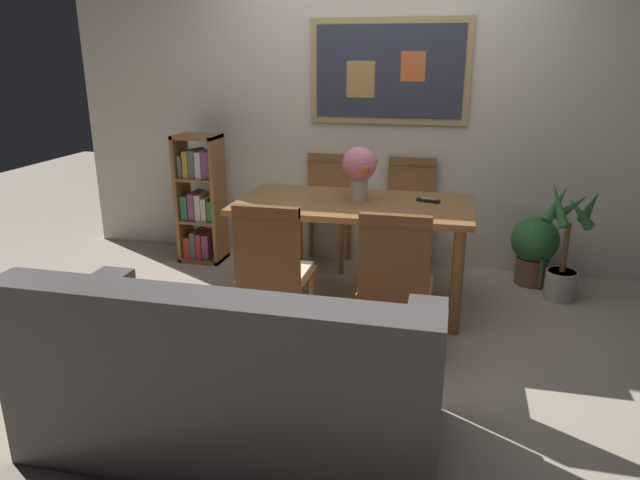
{
  "coord_description": "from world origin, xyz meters",
  "views": [
    {
      "loc": [
        0.65,
        -3.27,
        1.7
      ],
      "look_at": [
        -0.1,
        -0.11,
        0.65
      ],
      "focal_mm": 32.38,
      "sensor_mm": 36.0,
      "label": 1
    }
  ],
  "objects_px": {
    "flower_vase": "(359,168)",
    "leather_couch": "(233,383)",
    "potted_palm": "(565,249)",
    "bookshelf": "(201,201)",
    "dining_table": "(354,215)",
    "potted_ivy": "(534,247)",
    "dining_chair_near_right": "(395,275)",
    "tv_remote": "(428,200)",
    "dining_chair_far_left": "(328,201)",
    "dining_chair_far_right": "(409,206)",
    "dining_chair_near_left": "(273,265)"
  },
  "relations": [
    {
      "from": "flower_vase",
      "to": "leather_couch",
      "type": "bearing_deg",
      "value": -98.27
    },
    {
      "from": "potted_palm",
      "to": "bookshelf",
      "type": "bearing_deg",
      "value": 176.39
    },
    {
      "from": "dining_table",
      "to": "potted_palm",
      "type": "height_order",
      "value": "potted_palm"
    },
    {
      "from": "bookshelf",
      "to": "potted_ivy",
      "type": "distance_m",
      "value": 2.71
    },
    {
      "from": "dining_chair_near_right",
      "to": "potted_palm",
      "type": "distance_m",
      "value": 1.63
    },
    {
      "from": "flower_vase",
      "to": "tv_remote",
      "type": "relative_size",
      "value": 2.25
    },
    {
      "from": "leather_couch",
      "to": "bookshelf",
      "type": "relative_size",
      "value": 1.68
    },
    {
      "from": "dining_chair_near_right",
      "to": "dining_chair_far_left",
      "type": "xyz_separation_m",
      "value": [
        -0.73,
        1.57,
        0.0
      ]
    },
    {
      "from": "bookshelf",
      "to": "potted_ivy",
      "type": "xyz_separation_m",
      "value": [
        2.7,
        0.07,
        -0.22
      ]
    },
    {
      "from": "dining_chair_near_right",
      "to": "dining_chair_far_left",
      "type": "height_order",
      "value": "same"
    },
    {
      "from": "dining_chair_far_left",
      "to": "potted_palm",
      "type": "relative_size",
      "value": 1.05
    },
    {
      "from": "bookshelf",
      "to": "dining_chair_far_right",
      "type": "bearing_deg",
      "value": 5.42
    },
    {
      "from": "dining_table",
      "to": "leather_couch",
      "type": "height_order",
      "value": "leather_couch"
    },
    {
      "from": "dining_chair_near_right",
      "to": "flower_vase",
      "type": "distance_m",
      "value": 1.01
    },
    {
      "from": "flower_vase",
      "to": "potted_palm",
      "type": "bearing_deg",
      "value": 13.82
    },
    {
      "from": "dining_table",
      "to": "flower_vase",
      "type": "distance_m",
      "value": 0.32
    },
    {
      "from": "dining_chair_near_right",
      "to": "potted_palm",
      "type": "xyz_separation_m",
      "value": [
        1.08,
        1.2,
        -0.16
      ]
    },
    {
      "from": "leather_couch",
      "to": "flower_vase",
      "type": "bearing_deg",
      "value": 81.73
    },
    {
      "from": "flower_vase",
      "to": "dining_chair_far_right",
      "type": "bearing_deg",
      "value": 66.99
    },
    {
      "from": "bookshelf",
      "to": "tv_remote",
      "type": "xyz_separation_m",
      "value": [
        1.91,
        -0.48,
        0.23
      ]
    },
    {
      "from": "leather_couch",
      "to": "potted_palm",
      "type": "distance_m",
      "value": 2.7
    },
    {
      "from": "dining_chair_far_right",
      "to": "dining_chair_far_left",
      "type": "xyz_separation_m",
      "value": [
        -0.68,
        0.02,
        0.0
      ]
    },
    {
      "from": "bookshelf",
      "to": "leather_couch",
      "type": "bearing_deg",
      "value": -62.6
    },
    {
      "from": "dining_table",
      "to": "dining_chair_far_left",
      "type": "bearing_deg",
      "value": 114.64
    },
    {
      "from": "dining_chair_near_left",
      "to": "dining_chair_near_right",
      "type": "xyz_separation_m",
      "value": [
        0.71,
        -0.01,
        0.0
      ]
    },
    {
      "from": "dining_chair_far_right",
      "to": "dining_chair_near_left",
      "type": "bearing_deg",
      "value": -112.95
    },
    {
      "from": "dining_chair_far_left",
      "to": "tv_remote",
      "type": "xyz_separation_m",
      "value": [
        0.85,
        -0.67,
        0.21
      ]
    },
    {
      "from": "leather_couch",
      "to": "bookshelf",
      "type": "height_order",
      "value": "bookshelf"
    },
    {
      "from": "flower_vase",
      "to": "tv_remote",
      "type": "distance_m",
      "value": 0.52
    },
    {
      "from": "dining_table",
      "to": "potted_ivy",
      "type": "relative_size",
      "value": 3.0
    },
    {
      "from": "dining_chair_near_right",
      "to": "leather_couch",
      "type": "bearing_deg",
      "value": -124.05
    },
    {
      "from": "dining_chair_near_right",
      "to": "dining_chair_far_right",
      "type": "relative_size",
      "value": 1.0
    },
    {
      "from": "leather_couch",
      "to": "bookshelf",
      "type": "xyz_separation_m",
      "value": [
        -1.18,
        2.28,
        0.21
      ]
    },
    {
      "from": "dining_table",
      "to": "potted_ivy",
      "type": "xyz_separation_m",
      "value": [
        1.29,
        0.66,
        -0.35
      ]
    },
    {
      "from": "bookshelf",
      "to": "potted_palm",
      "type": "relative_size",
      "value": 1.24
    },
    {
      "from": "dining_chair_near_right",
      "to": "potted_ivy",
      "type": "relative_size",
      "value": 1.71
    },
    {
      "from": "flower_vase",
      "to": "tv_remote",
      "type": "xyz_separation_m",
      "value": [
        0.47,
        0.05,
        -0.21
      ]
    },
    {
      "from": "flower_vase",
      "to": "bookshelf",
      "type": "bearing_deg",
      "value": 159.59
    },
    {
      "from": "dining_chair_near_left",
      "to": "dining_chair_far_left",
      "type": "distance_m",
      "value": 1.56
    },
    {
      "from": "bookshelf",
      "to": "flower_vase",
      "type": "bearing_deg",
      "value": -20.41
    },
    {
      "from": "dining_chair_near_left",
      "to": "potted_ivy",
      "type": "bearing_deg",
      "value": 41.82
    },
    {
      "from": "dining_table",
      "to": "flower_vase",
      "type": "relative_size",
      "value": 4.37
    },
    {
      "from": "potted_ivy",
      "to": "tv_remote",
      "type": "bearing_deg",
      "value": -145.15
    },
    {
      "from": "tv_remote",
      "to": "dining_table",
      "type": "bearing_deg",
      "value": -167.24
    },
    {
      "from": "dining_chair_far_right",
      "to": "tv_remote",
      "type": "xyz_separation_m",
      "value": [
        0.17,
        -0.64,
        0.21
      ]
    },
    {
      "from": "dining_table",
      "to": "bookshelf",
      "type": "bearing_deg",
      "value": 157.25
    },
    {
      "from": "tv_remote",
      "to": "dining_chair_near_left",
      "type": "bearing_deg",
      "value": -132.67
    },
    {
      "from": "potted_ivy",
      "to": "dining_chair_far_left",
      "type": "bearing_deg",
      "value": 176.01
    },
    {
      "from": "dining_table",
      "to": "bookshelf",
      "type": "xyz_separation_m",
      "value": [
        -1.41,
        0.59,
        -0.12
      ]
    },
    {
      "from": "bookshelf",
      "to": "potted_palm",
      "type": "xyz_separation_m",
      "value": [
        2.87,
        -0.18,
        -0.14
      ]
    }
  ]
}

